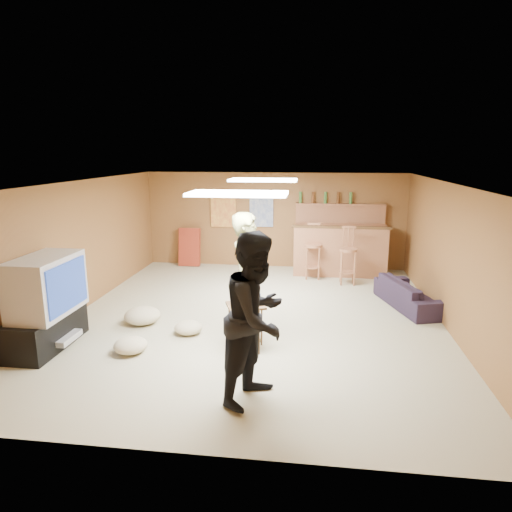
# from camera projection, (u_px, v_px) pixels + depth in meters

# --- Properties ---
(ground) EXTENTS (7.00, 7.00, 0.00)m
(ground) POSITION_uv_depth(u_px,v_px,m) (254.00, 318.00, 7.49)
(ground) COLOR tan
(ground) RESTS_ON ground
(ceiling) EXTENTS (6.00, 7.00, 0.02)m
(ceiling) POSITION_uv_depth(u_px,v_px,m) (254.00, 183.00, 7.00)
(ceiling) COLOR silver
(ceiling) RESTS_ON ground
(wall_back) EXTENTS (6.00, 0.02, 2.20)m
(wall_back) POSITION_uv_depth(u_px,v_px,m) (274.00, 220.00, 10.63)
(wall_back) COLOR brown
(wall_back) RESTS_ON ground
(wall_front) EXTENTS (6.00, 0.02, 2.20)m
(wall_front) POSITION_uv_depth(u_px,v_px,m) (199.00, 342.00, 3.86)
(wall_front) COLOR brown
(wall_front) RESTS_ON ground
(wall_left) EXTENTS (0.02, 7.00, 2.20)m
(wall_left) POSITION_uv_depth(u_px,v_px,m) (77.00, 248.00, 7.62)
(wall_left) COLOR brown
(wall_left) RESTS_ON ground
(wall_right) EXTENTS (0.02, 7.00, 2.20)m
(wall_right) POSITION_uv_depth(u_px,v_px,m) (451.00, 258.00, 6.87)
(wall_right) COLOR brown
(wall_right) RESTS_ON ground
(tv_stand) EXTENTS (0.55, 1.30, 0.50)m
(tv_stand) POSITION_uv_depth(u_px,v_px,m) (46.00, 330.00, 6.33)
(tv_stand) COLOR black
(tv_stand) RESTS_ON ground
(dvd_box) EXTENTS (0.35, 0.50, 0.08)m
(dvd_box) POSITION_uv_depth(u_px,v_px,m) (62.00, 338.00, 6.33)
(dvd_box) COLOR #B2B2B7
(dvd_box) RESTS_ON tv_stand
(tv_body) EXTENTS (0.60, 1.10, 0.80)m
(tv_body) POSITION_uv_depth(u_px,v_px,m) (46.00, 285.00, 6.18)
(tv_body) COLOR #B2B2B7
(tv_body) RESTS_ON tv_stand
(tv_screen) EXTENTS (0.02, 0.95, 0.65)m
(tv_screen) POSITION_uv_depth(u_px,v_px,m) (68.00, 286.00, 6.14)
(tv_screen) COLOR navy
(tv_screen) RESTS_ON tv_body
(bar_counter) EXTENTS (2.00, 0.60, 1.10)m
(bar_counter) POSITION_uv_depth(u_px,v_px,m) (340.00, 250.00, 10.03)
(bar_counter) COLOR brown
(bar_counter) RESTS_ON ground
(bar_lip) EXTENTS (2.10, 0.12, 0.05)m
(bar_lip) POSITION_uv_depth(u_px,v_px,m) (341.00, 227.00, 9.66)
(bar_lip) COLOR #452C16
(bar_lip) RESTS_ON bar_counter
(bar_shelf) EXTENTS (2.00, 0.18, 0.05)m
(bar_shelf) POSITION_uv_depth(u_px,v_px,m) (340.00, 205.00, 10.25)
(bar_shelf) COLOR brown
(bar_shelf) RESTS_ON bar_backing
(bar_backing) EXTENTS (2.00, 0.14, 0.60)m
(bar_backing) POSITION_uv_depth(u_px,v_px,m) (340.00, 218.00, 10.34)
(bar_backing) COLOR brown
(bar_backing) RESTS_ON bar_counter
(poster_left) EXTENTS (0.60, 0.03, 0.85)m
(poster_left) POSITION_uv_depth(u_px,v_px,m) (223.00, 209.00, 10.68)
(poster_left) COLOR #BF3F26
(poster_left) RESTS_ON wall_back
(poster_right) EXTENTS (0.55, 0.03, 0.80)m
(poster_right) POSITION_uv_depth(u_px,v_px,m) (261.00, 210.00, 10.57)
(poster_right) COLOR #334C99
(poster_right) RESTS_ON wall_back
(folding_chair_stack) EXTENTS (0.50, 0.26, 0.91)m
(folding_chair_stack) POSITION_uv_depth(u_px,v_px,m) (190.00, 247.00, 10.83)
(folding_chair_stack) COLOR maroon
(folding_chair_stack) RESTS_ON ground
(ceiling_panel_front) EXTENTS (1.20, 0.60, 0.04)m
(ceiling_panel_front) POSITION_uv_depth(u_px,v_px,m) (238.00, 194.00, 5.56)
(ceiling_panel_front) COLOR white
(ceiling_panel_front) RESTS_ON ceiling
(ceiling_panel_back) EXTENTS (1.20, 0.60, 0.04)m
(ceiling_panel_back) POSITION_uv_depth(u_px,v_px,m) (263.00, 180.00, 8.16)
(ceiling_panel_back) COLOR white
(ceiling_panel_back) RESTS_ON ceiling
(person_olive) EXTENTS (0.63, 0.79, 1.88)m
(person_olive) POSITION_uv_depth(u_px,v_px,m) (248.00, 280.00, 6.27)
(person_olive) COLOR #66673B
(person_olive) RESTS_ON ground
(person_black) EXTENTS (1.02, 1.12, 1.88)m
(person_black) POSITION_uv_depth(u_px,v_px,m) (257.00, 318.00, 4.88)
(person_black) COLOR black
(person_black) RESTS_ON ground
(sofa) EXTENTS (1.09, 1.76, 0.48)m
(sofa) POSITION_uv_depth(u_px,v_px,m) (410.00, 294.00, 7.97)
(sofa) COLOR black
(sofa) RESTS_ON ground
(tray_table) EXTENTS (0.61, 0.55, 0.65)m
(tray_table) POSITION_uv_depth(u_px,v_px,m) (246.00, 327.00, 6.25)
(tray_table) COLOR #452C16
(tray_table) RESTS_ON ground
(cup_red_near) EXTENTS (0.09, 0.09, 0.10)m
(cup_red_near) POSITION_uv_depth(u_px,v_px,m) (237.00, 299.00, 6.24)
(cup_red_near) COLOR red
(cup_red_near) RESTS_ON tray_table
(cup_red_far) EXTENTS (0.08, 0.08, 0.10)m
(cup_red_far) POSITION_uv_depth(u_px,v_px,m) (252.00, 304.00, 6.06)
(cup_red_far) COLOR red
(cup_red_far) RESTS_ON tray_table
(cup_blue) EXTENTS (0.09, 0.09, 0.12)m
(cup_blue) POSITION_uv_depth(u_px,v_px,m) (258.00, 298.00, 6.27)
(cup_blue) COLOR navy
(cup_blue) RESTS_ON tray_table
(bar_stool_left) EXTENTS (0.44, 0.44, 1.07)m
(bar_stool_left) POSITION_uv_depth(u_px,v_px,m) (313.00, 254.00, 9.70)
(bar_stool_left) COLOR brown
(bar_stool_left) RESTS_ON ground
(bar_stool_right) EXTENTS (0.48, 0.48, 1.16)m
(bar_stool_right) POSITION_uv_depth(u_px,v_px,m) (348.00, 256.00, 9.29)
(bar_stool_right) COLOR brown
(bar_stool_right) RESTS_ON ground
(cushion_near_tv) EXTENTS (0.63, 0.63, 0.26)m
(cushion_near_tv) POSITION_uv_depth(u_px,v_px,m) (142.00, 315.00, 7.24)
(cushion_near_tv) COLOR tan
(cushion_near_tv) RESTS_ON ground
(cushion_mid) EXTENTS (0.48, 0.48, 0.19)m
(cushion_mid) POSITION_uv_depth(u_px,v_px,m) (188.00, 328.00, 6.84)
(cushion_mid) COLOR tan
(cushion_mid) RESTS_ON ground
(cushion_far) EXTENTS (0.60, 0.60, 0.20)m
(cushion_far) POSITION_uv_depth(u_px,v_px,m) (131.00, 345.00, 6.19)
(cushion_far) COLOR tan
(cushion_far) RESTS_ON ground
(bottle_row) EXTENTS (1.20, 0.08, 0.26)m
(bottle_row) POSITION_uv_depth(u_px,v_px,m) (325.00, 198.00, 10.24)
(bottle_row) COLOR #3F7233
(bottle_row) RESTS_ON bar_shelf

